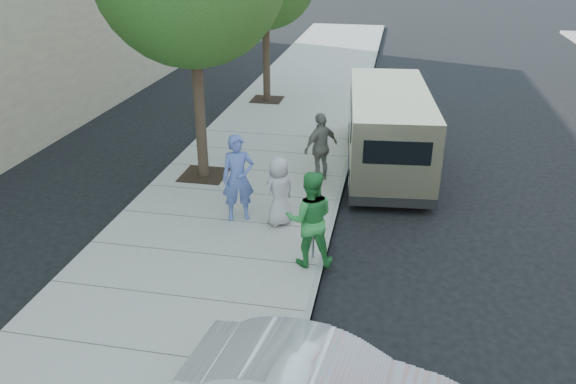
{
  "coord_description": "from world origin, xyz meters",
  "views": [
    {
      "loc": [
        2.62,
        -10.88,
        6.17
      ],
      "look_at": [
        0.54,
        -0.24,
        1.1
      ],
      "focal_mm": 35.0,
      "sensor_mm": 36.0,
      "label": 1
    }
  ],
  "objects_px": {
    "person_officer": "(238,178)",
    "person_striped_polo": "(321,147)",
    "van": "(388,129)",
    "person_gray_shirt": "(279,191)",
    "person_green_shirt": "(310,219)",
    "parking_meter": "(314,213)"
  },
  "relations": [
    {
      "from": "person_green_shirt",
      "to": "person_gray_shirt",
      "type": "height_order",
      "value": "person_green_shirt"
    },
    {
      "from": "person_green_shirt",
      "to": "person_gray_shirt",
      "type": "distance_m",
      "value": 1.79
    },
    {
      "from": "person_striped_polo",
      "to": "person_officer",
      "type": "bearing_deg",
      "value": 10.01
    },
    {
      "from": "parking_meter",
      "to": "person_officer",
      "type": "relative_size",
      "value": 0.7
    },
    {
      "from": "parking_meter",
      "to": "person_gray_shirt",
      "type": "distance_m",
      "value": 1.64
    },
    {
      "from": "parking_meter",
      "to": "van",
      "type": "xyz_separation_m",
      "value": [
        1.25,
        5.35,
        0.04
      ]
    },
    {
      "from": "van",
      "to": "person_gray_shirt",
      "type": "height_order",
      "value": "van"
    },
    {
      "from": "person_gray_shirt",
      "to": "person_green_shirt",
      "type": "bearing_deg",
      "value": 72.92
    },
    {
      "from": "van",
      "to": "person_gray_shirt",
      "type": "xyz_separation_m",
      "value": [
        -2.22,
        -4.05,
        -0.25
      ]
    },
    {
      "from": "person_officer",
      "to": "person_striped_polo",
      "type": "distance_m",
      "value": 2.96
    },
    {
      "from": "person_striped_polo",
      "to": "person_green_shirt",
      "type": "bearing_deg",
      "value": 45.8
    },
    {
      "from": "parking_meter",
      "to": "person_gray_shirt",
      "type": "relative_size",
      "value": 0.88
    },
    {
      "from": "person_officer",
      "to": "person_green_shirt",
      "type": "bearing_deg",
      "value": -61.31
    },
    {
      "from": "person_officer",
      "to": "person_gray_shirt",
      "type": "height_order",
      "value": "person_officer"
    },
    {
      "from": "van",
      "to": "person_gray_shirt",
      "type": "distance_m",
      "value": 4.62
    },
    {
      "from": "person_gray_shirt",
      "to": "person_striped_polo",
      "type": "distance_m",
      "value": 2.67
    },
    {
      "from": "parking_meter",
      "to": "van",
      "type": "height_order",
      "value": "van"
    },
    {
      "from": "person_officer",
      "to": "person_striped_polo",
      "type": "bearing_deg",
      "value": 38.12
    },
    {
      "from": "person_officer",
      "to": "person_green_shirt",
      "type": "height_order",
      "value": "person_officer"
    },
    {
      "from": "van",
      "to": "person_officer",
      "type": "height_order",
      "value": "van"
    },
    {
      "from": "person_green_shirt",
      "to": "person_gray_shirt",
      "type": "bearing_deg",
      "value": -70.01
    },
    {
      "from": "parking_meter",
      "to": "person_officer",
      "type": "xyz_separation_m",
      "value": [
        -1.92,
        1.37,
        -0.01
      ]
    }
  ]
}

